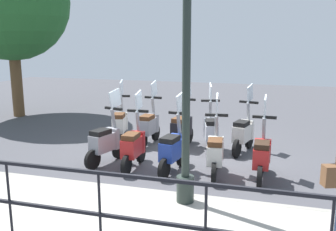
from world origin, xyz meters
name	(u,v)px	position (x,y,z in m)	size (l,w,h in m)	color
ground_plane	(188,159)	(0.00, 0.00, 0.00)	(28.00, 28.00, 0.00)	#424247
promenade_walkway	(136,224)	(-3.15, 0.00, 0.07)	(2.20, 20.00, 0.15)	#A39E93
fence_railing	(99,200)	(-4.20, 0.00, 0.89)	(0.04, 16.03, 1.07)	black
lamp_post_near	(186,67)	(-2.40, -0.51, 2.18)	(0.26, 0.90, 4.56)	#232D28
tree_large	(10,2)	(2.91, 6.48, 3.69)	(3.72, 3.72, 5.56)	brown
scooter_near_0	(262,155)	(-0.79, -1.57, 0.48)	(1.23, 0.44, 1.54)	black
scooter_near_1	(215,152)	(-0.84, -0.72, 0.48)	(1.23, 0.44, 1.54)	black
scooter_near_2	(173,149)	(-0.86, 0.09, 0.48)	(1.23, 0.47, 1.54)	black
scooter_near_3	(134,145)	(-0.87, 0.91, 0.48)	(1.23, 0.44, 1.54)	black
scooter_near_4	(106,141)	(-0.75, 1.57, 0.48)	(1.20, 0.54, 1.54)	black
scooter_far_0	(244,132)	(0.82, -1.11, 0.48)	(1.21, 0.52, 1.54)	black
scooter_far_1	(211,130)	(0.79, -0.36, 0.48)	(1.21, 0.52, 1.54)	black
scooter_far_2	(182,128)	(0.84, 0.33, 0.48)	(1.23, 0.47, 1.54)	black
scooter_far_3	(149,125)	(0.86, 1.17, 0.48)	(1.23, 0.44, 1.54)	black
scooter_far_4	(120,123)	(0.87, 1.94, 0.48)	(1.22, 0.50, 1.54)	black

